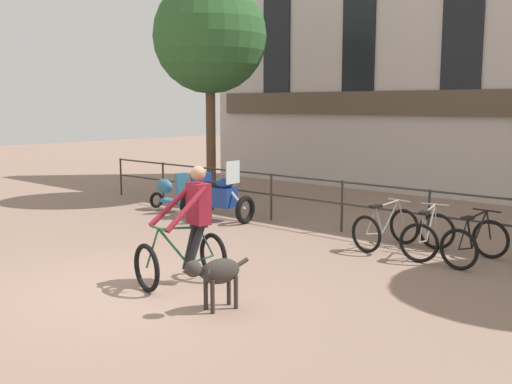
# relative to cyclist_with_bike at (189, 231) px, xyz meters

# --- Properties ---
(ground_plane) EXTENTS (60.00, 60.00, 0.00)m
(ground_plane) POSITION_rel_cyclist_with_bike_xyz_m (-0.32, -0.78, -0.76)
(ground_plane) COLOR #8E7060
(canal_railing) EXTENTS (15.05, 0.05, 1.05)m
(canal_railing) POSITION_rel_cyclist_with_bike_xyz_m (-0.32, 4.42, -0.05)
(canal_railing) COLOR #2D2B28
(canal_railing) RESTS_ON ground_plane
(building_facade) EXTENTS (18.00, 0.72, 9.26)m
(building_facade) POSITION_rel_cyclist_with_bike_xyz_m (-0.32, 10.21, 3.85)
(building_facade) COLOR beige
(building_facade) RESTS_ON ground_plane
(cyclist_with_bike) EXTENTS (0.88, 1.27, 1.70)m
(cyclist_with_bike) POSITION_rel_cyclist_with_bike_xyz_m (0.00, 0.00, 0.00)
(cyclist_with_bike) COLOR black
(cyclist_with_bike) RESTS_ON ground_plane
(dog) EXTENTS (0.41, 0.94, 0.69)m
(dog) POSITION_rel_cyclist_with_bike_xyz_m (1.12, -0.56, -0.28)
(dog) COLOR #332D28
(dog) RESTS_ON ground_plane
(parked_motorcycle) EXTENTS (1.78, 0.76, 1.35)m
(parked_motorcycle) POSITION_rel_cyclist_with_bike_xyz_m (-3.16, 3.65, -0.20)
(parked_motorcycle) COLOR black
(parked_motorcycle) RESTS_ON ground_plane
(parked_bicycle_near_lamp) EXTENTS (0.84, 1.21, 0.86)m
(parked_bicycle_near_lamp) POSITION_rel_cyclist_with_bike_xyz_m (1.05, 3.77, -0.41)
(parked_bicycle_near_lamp) COLOR black
(parked_bicycle_near_lamp) RESTS_ON ground_plane
(parked_bicycle_mid_left) EXTENTS (0.84, 1.21, 0.86)m
(parked_bicycle_mid_left) POSITION_rel_cyclist_with_bike_xyz_m (1.87, 3.77, -0.41)
(parked_bicycle_mid_left) COLOR black
(parked_bicycle_mid_left) RESTS_ON ground_plane
(parked_bicycle_mid_right) EXTENTS (0.76, 1.17, 0.86)m
(parked_bicycle_mid_right) POSITION_rel_cyclist_with_bike_xyz_m (2.68, 3.77, -0.41)
(parked_bicycle_mid_right) COLOR black
(parked_bicycle_mid_right) RESTS_ON ground_plane
(parked_scooter) EXTENTS (1.30, 0.47, 0.96)m
(parked_scooter) POSITION_rel_cyclist_with_bike_xyz_m (-4.81, 3.69, -0.30)
(parked_scooter) COLOR black
(parked_scooter) RESTS_ON ground_plane
(tree_canalside_left) EXTENTS (3.06, 3.06, 5.91)m
(tree_canalside_left) POSITION_rel_cyclist_with_bike_xyz_m (-5.55, 5.81, 3.59)
(tree_canalside_left) COLOR brown
(tree_canalside_left) RESTS_ON ground_plane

